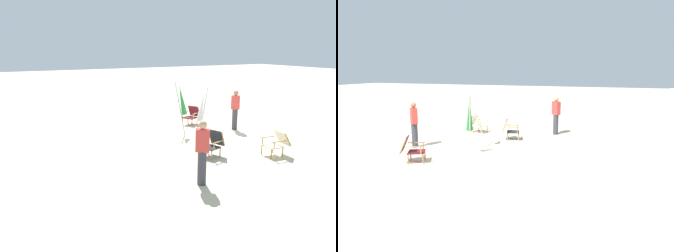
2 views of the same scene
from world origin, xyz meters
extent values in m
plane|color=beige|center=(0.00, 0.00, 0.00)|extent=(80.00, 80.00, 0.00)
cube|color=maroon|center=(2.26, -0.45, 0.32)|extent=(0.68, 0.67, 0.04)
cube|color=maroon|center=(2.42, -0.76, 0.56)|extent=(0.55, 0.45, 0.49)
cylinder|color=#AD7F4C|center=(1.95, -0.37, 0.16)|extent=(0.04, 0.04, 0.32)
cylinder|color=#AD7F4C|center=(2.36, -0.15, 0.16)|extent=(0.04, 0.04, 0.32)
cylinder|color=#AD7F4C|center=(2.15, -0.75, 0.16)|extent=(0.04, 0.04, 0.32)
cylinder|color=#AD7F4C|center=(2.56, -0.53, 0.16)|extent=(0.04, 0.04, 0.32)
cube|color=#AD7F4C|center=(2.02, -0.60, 0.54)|extent=(0.27, 0.49, 0.02)
cylinder|color=#AD7F4C|center=(1.93, -0.43, 0.43)|extent=(0.04, 0.04, 0.22)
cube|color=#AD7F4C|center=(2.51, -0.34, 0.54)|extent=(0.27, 0.49, 0.02)
cylinder|color=#AD7F4C|center=(2.43, -0.17, 0.43)|extent=(0.04, 0.04, 0.22)
cylinder|color=#AD7F4C|center=(2.19, -0.88, 0.56)|extent=(0.15, 0.24, 0.49)
cylinder|color=#AD7F4C|center=(2.64, -0.64, 0.56)|extent=(0.15, 0.24, 0.49)
cube|color=#28282D|center=(-1.74, 1.26, 0.32)|extent=(0.64, 0.62, 0.04)
cube|color=#28282D|center=(-1.64, 0.94, 0.56)|extent=(0.54, 0.35, 0.50)
cylinder|color=#AD7F4C|center=(-2.02, 1.39, 0.16)|extent=(0.04, 0.04, 0.32)
cylinder|color=#AD7F4C|center=(-1.58, 1.53, 0.16)|extent=(0.04, 0.04, 0.32)
cylinder|color=#AD7F4C|center=(-1.89, 0.98, 0.16)|extent=(0.04, 0.04, 0.32)
cylinder|color=#AD7F4C|center=(-1.45, 1.12, 0.16)|extent=(0.04, 0.04, 0.32)
cube|color=#AD7F4C|center=(-2.00, 1.15, 0.54)|extent=(0.20, 0.51, 0.02)
cylinder|color=#AD7F4C|center=(-2.05, 1.33, 0.43)|extent=(0.04, 0.04, 0.22)
cube|color=#AD7F4C|center=(-1.46, 1.32, 0.54)|extent=(0.20, 0.51, 0.02)
cylinder|color=#AD7F4C|center=(-1.52, 1.50, 0.43)|extent=(0.04, 0.04, 0.22)
cylinder|color=#AD7F4C|center=(-1.88, 0.86, 0.56)|extent=(0.10, 0.22, 0.50)
cylinder|color=#AD7F4C|center=(-1.39, 1.02, 0.56)|extent=(0.10, 0.22, 0.50)
cube|color=beige|center=(-2.53, -0.55, 0.32)|extent=(0.57, 0.53, 0.04)
cube|color=beige|center=(-2.57, -0.93, 0.54)|extent=(0.52, 0.35, 0.46)
cylinder|color=#AD7F4C|center=(-2.75, -0.31, 0.16)|extent=(0.04, 0.04, 0.32)
cylinder|color=#AD7F4C|center=(-2.28, -0.36, 0.16)|extent=(0.04, 0.04, 0.32)
cylinder|color=#AD7F4C|center=(-2.79, -0.74, 0.16)|extent=(0.04, 0.04, 0.32)
cylinder|color=#AD7F4C|center=(-2.32, -0.79, 0.16)|extent=(0.04, 0.04, 0.32)
cube|color=#AD7F4C|center=(-2.82, -0.54, 0.54)|extent=(0.09, 0.53, 0.02)
cylinder|color=#AD7F4C|center=(-2.80, -0.36, 0.43)|extent=(0.04, 0.04, 0.22)
cube|color=#AD7F4C|center=(-2.26, -0.60, 0.54)|extent=(0.09, 0.53, 0.02)
cylinder|color=#AD7F4C|center=(-2.24, -0.41, 0.43)|extent=(0.04, 0.04, 0.22)
cylinder|color=#AD7F4C|center=(-2.83, -0.90, 0.54)|extent=(0.07, 0.31, 0.46)
cylinder|color=#AD7F4C|center=(-2.32, -0.95, 0.54)|extent=(0.07, 0.31, 0.46)
cylinder|color=#B7B2A8|center=(-0.12, 0.45, 0.99)|extent=(0.43, 0.67, 1.99)
cone|color=white|center=(-0.19, 0.56, 1.33)|extent=(0.50, 0.63, 1.16)
sphere|color=#B7B2A8|center=(-0.31, 0.76, 1.98)|extent=(0.06, 0.06, 0.06)
cylinder|color=#B7B2A8|center=(1.04, 0.75, 1.02)|extent=(0.45, 0.29, 2.06)
cone|color=#23843D|center=(0.97, 0.71, 1.38)|extent=(0.51, 0.43, 1.18)
sphere|color=#B7B2A8|center=(0.84, 0.63, 2.05)|extent=(0.06, 0.06, 0.06)
cylinder|color=#383842|center=(-3.36, 2.62, 0.43)|extent=(0.22, 0.22, 0.86)
cube|color=#D13D38|center=(-3.36, 2.62, 1.14)|extent=(0.36, 0.39, 0.56)
sphere|color=tan|center=(-3.36, 2.62, 1.53)|extent=(0.20, 0.20, 0.20)
cylinder|color=#383842|center=(0.68, -1.64, 0.43)|extent=(0.22, 0.22, 0.86)
cube|color=#D13D38|center=(0.68, -1.64, 1.14)|extent=(0.38, 0.39, 0.56)
sphere|color=#9E7051|center=(0.68, -1.64, 1.53)|extent=(0.20, 0.20, 0.20)
camera|label=1|loc=(-9.71, 6.87, 3.34)|focal=35.00mm
camera|label=2|loc=(10.30, 5.43, 2.81)|focal=35.00mm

